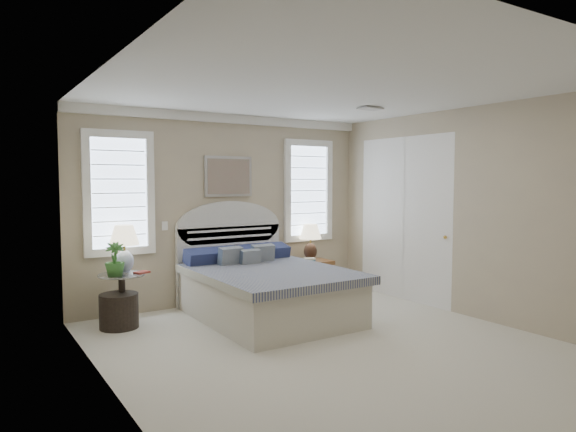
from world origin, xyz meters
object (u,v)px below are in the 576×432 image
Objects in this scene: side_table_left at (122,294)px; lamp_left at (124,243)px; bed at (264,287)px; lamp_right at (310,238)px; nightstand_right at (314,270)px; floor_pot at (119,311)px.

lamp_left is (0.07, 0.12, 0.60)m from side_table_left.
bed is 1.83m from lamp_left.
lamp_right is (1.33, 0.84, 0.48)m from bed.
side_table_left is (-1.65, 0.59, 0.00)m from bed.
lamp_right reaches higher than nightstand_right.
lamp_left is at bearing 155.87° from bed.
nightstand_right is at bearing 1.94° from side_table_left.
bed is at bearing -19.74° from side_table_left.
floor_pot is at bearing 164.12° from bed.
bed reaches higher than lamp_left.
lamp_right is (2.91, 0.13, -0.12)m from lamp_left.
floor_pot is 3.14m from lamp_right.
side_table_left is 0.22m from floor_pot.
nightstand_right is at bearing -100.69° from lamp_right.
nightstand_right is 0.51m from lamp_right.
nightstand_right is 0.95× the size of lamp_right.
bed is at bearing -151.97° from nightstand_right.
lamp_left reaches higher than side_table_left.
lamp_left is at bearing 57.74° from floor_pot.
nightstand_right is 0.90× the size of lamp_left.
bed is 4.29× the size of nightstand_right.
side_table_left is 1.19× the size of nightstand_right.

